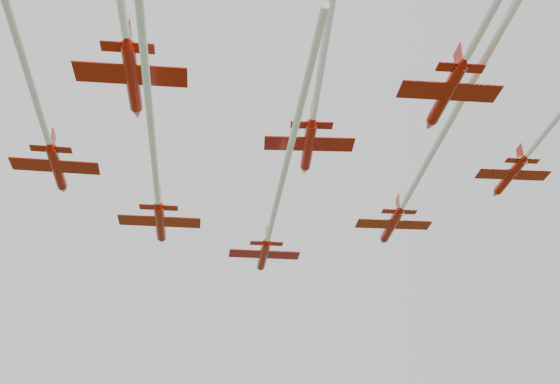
{
  "coord_description": "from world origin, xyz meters",
  "views": [
    {
      "loc": [
        -5.27,
        -76.04,
        23.74
      ],
      "look_at": [
        -1.47,
        -5.54,
        58.17
      ],
      "focal_mm": 45.0,
      "sensor_mm": 36.0,
      "label": 1
    }
  ],
  "objects": [
    {
      "name": "jet_lead",
      "position": [
        -1.95,
        0.12,
        57.78
      ],
      "size": [
        9.59,
        56.93,
        2.85
      ],
      "rotation": [
        0.0,
        0.0,
        0.06
      ],
      "color": "#AA1105"
    },
    {
      "name": "jet_row2_left",
      "position": [
        -14.34,
        -15.17,
        56.57
      ],
      "size": [
        9.6,
        62.19,
        2.84
      ],
      "rotation": [
        0.0,
        0.0,
        0.06
      ],
      "color": "#AA1105"
    },
    {
      "name": "jet_row2_right",
      "position": [
        13.56,
        -10.15,
        58.75
      ],
      "size": [
        9.35,
        59.98,
        2.8
      ],
      "rotation": [
        0.0,
        0.0,
        0.02
      ],
      "color": "#AA1105"
    },
    {
      "name": "jet_row3_left",
      "position": [
        -23.13,
        -26.07,
        56.66
      ],
      "size": [
        8.87,
        54.45,
        2.57
      ],
      "rotation": [
        0.0,
        0.0,
        0.09
      ],
      "color": "#AA1105"
    },
    {
      "name": "jet_row3_mid",
      "position": [
        0.93,
        -24.29,
        59.69
      ],
      "size": [
        9.19,
        50.25,
        2.76
      ],
      "rotation": [
        0.0,
        0.0,
        -0.01
      ],
      "color": "#AA1105"
    },
    {
      "name": "jet_row3_right",
      "position": [
        23.8,
        -19.71,
        58.94
      ],
      "size": [
        7.85,
        45.63,
        2.35
      ],
      "rotation": [
        0.0,
        0.0,
        0.02
      ],
      "color": "#AA1105"
    }
  ]
}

